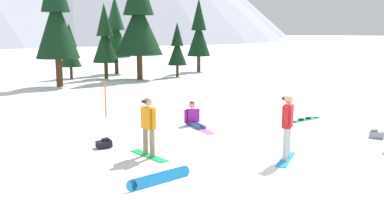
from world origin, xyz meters
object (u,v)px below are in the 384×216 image
loose_snowboard_near_left (305,120)px  pine_tree_broad (177,47)px  backpack_black (104,144)px  pine_tree_twin (115,32)px  backpack_grey (376,134)px  pine_tree_short (56,15)px  pine_tree_slender (139,18)px  pine_tree_tall (199,32)px  pine_tree_leaning (105,38)px  pine_tree_young (70,49)px  snowboarder_midground (148,125)px  trail_marker_pole (105,100)px  snowboarder_foreground (287,125)px  snowboarder_background (194,118)px  loose_snowboard_far_spare (159,178)px

loose_snowboard_near_left → pine_tree_broad: 17.44m
backpack_black → pine_tree_twin: 23.08m
loose_snowboard_near_left → backpack_grey: 3.24m
loose_snowboard_near_left → pine_tree_short: bearing=114.6°
pine_tree_slender → pine_tree_tall: size_ratio=1.29×
loose_snowboard_near_left → pine_tree_leaning: bearing=99.1°
backpack_black → pine_tree_twin: size_ratio=0.08×
pine_tree_slender → pine_tree_young: bearing=147.0°
pine_tree_tall → pine_tree_young: pine_tree_tall is taller
snowboarder_midground → pine_tree_broad: bearing=62.7°
pine_tree_young → pine_tree_short: 5.27m
pine_tree_broad → pine_tree_slender: bearing=-173.1°
trail_marker_pole → snowboarder_foreground: bearing=-70.6°
snowboarder_background → pine_tree_broad: bearing=66.9°
snowboarder_foreground → pine_tree_broad: (6.49, 20.85, 1.35)m
loose_snowboard_near_left → backpack_grey: size_ratio=3.27×
backpack_grey → pine_tree_young: pine_tree_young is taller
loose_snowboard_near_left → pine_tree_broad: size_ratio=0.43×
trail_marker_pole → pine_tree_twin: (5.69, 17.21, 2.78)m
backpack_grey → pine_tree_young: bearing=103.5°
trail_marker_pole → pine_tree_short: 11.51m
snowboarder_background → pine_tree_short: (-2.52, 14.01, 4.21)m
loose_snowboard_near_left → loose_snowboard_far_spare: loose_snowboard_far_spare is taller
backpack_black → pine_tree_short: 16.06m
snowboarder_background → pine_tree_young: pine_tree_young is taller
backpack_grey → pine_tree_leaning: pine_tree_leaning is taller
pine_tree_leaning → snowboarder_foreground: bearing=-92.9°
pine_tree_slender → pine_tree_leaning: pine_tree_slender is taller
snowboarder_foreground → snowboarder_background: 4.91m
pine_tree_short → snowboarder_foreground: bearing=-81.4°
pine_tree_broad → pine_tree_leaning: bearing=166.3°
backpack_black → pine_tree_young: (2.88, 19.87, 2.13)m
snowboarder_midground → backpack_black: 1.87m
trail_marker_pole → pine_tree_tall: (12.83, 15.85, 2.76)m
snowboarder_foreground → pine_tree_tall: size_ratio=0.28×
pine_tree_twin → snowboarder_foreground: bearing=-96.5°
snowboarder_midground → loose_snowboard_far_spare: size_ratio=0.96×
pine_tree_broad → backpack_grey: bearing=-96.3°
backpack_grey → pine_tree_twin: (-1.38, 24.71, 3.38)m
backpack_black → backpack_grey: (8.39, -2.97, -0.00)m
snowboarder_foreground → backpack_black: (-4.13, 3.48, -0.84)m
pine_tree_short → backpack_black: bearing=-94.8°
pine_tree_slender → backpack_black: bearing=-113.4°
backpack_grey → pine_tree_short: 20.17m
snowboarder_foreground → snowboarder_midground: snowboarder_foreground is taller
loose_snowboard_far_spare → pine_tree_broad: bearing=63.8°
backpack_black → pine_tree_leaning: size_ratio=0.09×
loose_snowboard_far_spare → pine_tree_broad: (10.28, 20.91, 2.19)m
snowboarder_background → loose_snowboard_far_spare: (-3.46, -4.91, -0.18)m
backpack_black → pine_tree_slender: (7.34, 16.98, 4.40)m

